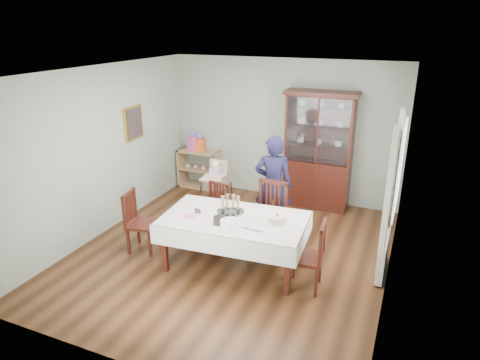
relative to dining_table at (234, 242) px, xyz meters
The scene contains 25 objects.
floor 0.54m from the dining_table, 120.42° to the left, with size 5.00×5.00×0.00m, color #593319.
room_shell 1.58m from the dining_table, 102.57° to the left, with size 5.00×5.00×5.00m.
dining_table is the anchor object (origin of this frame).
china_cabinet 2.74m from the dining_table, 77.79° to the left, with size 1.30×0.48×2.18m.
sideboard 3.25m from the dining_table, 126.69° to the left, with size 0.90×0.38×0.80m.
picture_frame 2.95m from the dining_table, 154.98° to the left, with size 0.04×0.48×0.58m, color gold.
window 2.42m from the dining_table, 17.13° to the left, with size 0.04×1.02×1.22m, color white.
curtain_left 2.24m from the dining_table, ahead, with size 0.07×0.30×1.55m, color silver.
curtain_right 2.56m from the dining_table, 32.31° to the left, with size 0.07×0.30×1.55m, color silver.
radiator 2.07m from the dining_table, 17.62° to the left, with size 0.10×0.80×0.55m, color white.
chair_far_left 0.98m from the dining_table, 134.03° to the left, with size 0.46×0.46×0.89m.
chair_far_right 0.70m from the dining_table, 66.84° to the left, with size 0.50×0.50×1.06m.
chair_end_left 1.49m from the dining_table, behind, with size 0.49×0.49×0.94m.
chair_end_right 1.10m from the dining_table, ahead, with size 0.47×0.47×0.96m.
woman 1.33m from the dining_table, 83.23° to the left, with size 0.60×0.40×1.66m, color #171632.
high_chair 1.73m from the dining_table, 124.39° to the left, with size 0.48×0.48×1.05m.
champagne_tray 0.48m from the dining_table, 130.94° to the left, with size 0.39×0.39×0.24m.
birthday_cake 0.74m from the dining_table, ahead, with size 0.28×0.28×0.19m.
plate_stack_dark 0.49m from the dining_table, 114.24° to the right, with size 0.19×0.19×0.09m, color black.
plate_stack_white 0.52m from the dining_table, 79.63° to the right, with size 0.23×0.23×0.10m, color white.
napkin_stack 0.72m from the dining_table, 161.05° to the right, with size 0.14×0.14×0.02m, color #FF5DBC.
cutlery 0.71m from the dining_table, behind, with size 0.12×0.17×0.01m, color silver, non-canonical shape.
cake_knife 0.59m from the dining_table, 34.67° to the right, with size 0.31×0.03×0.01m, color silver.
gift_bag_pink 3.37m from the dining_table, 128.73° to the left, with size 0.26×0.22×0.41m.
gift_bag_orange 3.27m from the dining_table, 126.45° to the left, with size 0.22×0.16×0.37m.
Camera 1 is at (2.36, -5.24, 3.31)m, focal length 32.00 mm.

